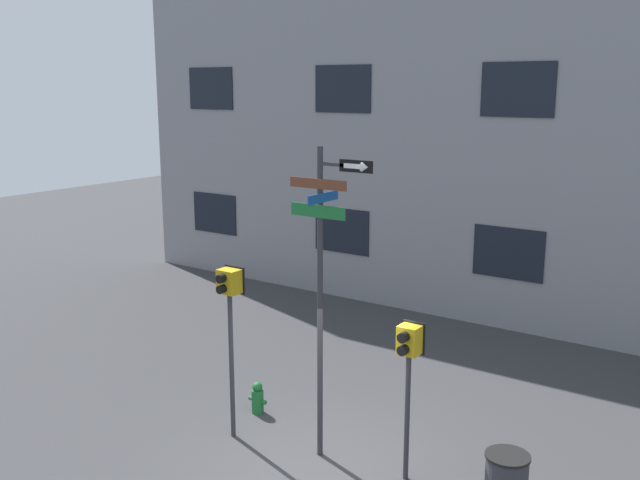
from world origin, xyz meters
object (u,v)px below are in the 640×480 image
object	(u,v)px
pedestrian_signal_left	(230,304)
pedestrian_signal_right	(408,358)
fire_hydrant	(258,398)
street_sign_pole	(323,276)

from	to	relation	value
pedestrian_signal_left	pedestrian_signal_right	distance (m)	3.14
pedestrian_signal_right	fire_hydrant	xyz separation A→B (m)	(-3.30, 0.46, -1.68)
street_sign_pole	pedestrian_signal_left	world-z (taller)	street_sign_pole
fire_hydrant	pedestrian_signal_left	bearing A→B (deg)	-76.23
street_sign_pole	pedestrian_signal_left	size ratio (longest dim) A/B	1.68
pedestrian_signal_right	street_sign_pole	bearing A→B (deg)	-174.07
pedestrian_signal_right	pedestrian_signal_left	bearing A→B (deg)	-171.13
pedestrian_signal_right	fire_hydrant	world-z (taller)	pedestrian_signal_right
street_sign_pole	fire_hydrant	xyz separation A→B (m)	(-1.88, 0.60, -2.74)
street_sign_pole	pedestrian_signal_right	bearing A→B (deg)	5.93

